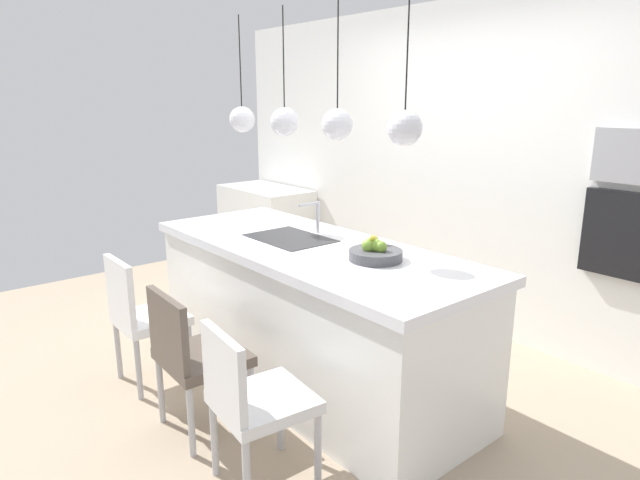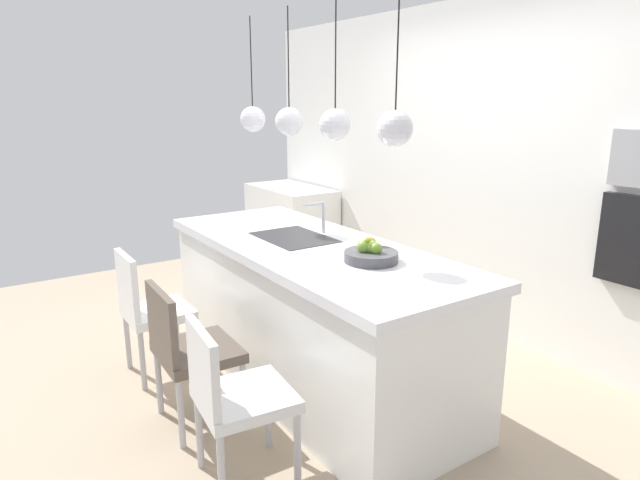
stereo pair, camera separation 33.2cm
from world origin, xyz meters
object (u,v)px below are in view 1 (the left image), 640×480
at_px(chair_near, 141,314).
at_px(chair_far, 252,398).
at_px(fruit_bowl, 375,253).
at_px(chair_middle, 192,352).
at_px(oven, 628,236).
at_px(microwave, 640,157).

bearing_deg(chair_near, chair_far, 0.09).
relative_size(fruit_bowl, chair_middle, 0.36).
bearing_deg(oven, chair_middle, -116.82).
relative_size(oven, chair_middle, 0.66).
distance_m(microwave, chair_far, 2.73).
height_order(oven, chair_far, oven).
height_order(fruit_bowl, chair_near, fruit_bowl).
bearing_deg(chair_middle, microwave, 63.18).
distance_m(fruit_bowl, chair_near, 1.59).
xyz_separation_m(chair_near, chair_far, (1.32, 0.00, -0.01)).
height_order(fruit_bowl, oven, oven).
bearing_deg(chair_far, chair_near, -179.91).
xyz_separation_m(chair_near, chair_middle, (0.71, 0.00, -0.01)).
distance_m(oven, chair_near, 3.17).
xyz_separation_m(fruit_bowl, microwave, (0.77, 1.51, 0.51)).
xyz_separation_m(microwave, chair_far, (-0.63, -2.45, -1.02)).
height_order(microwave, chair_middle, microwave).
relative_size(oven, chair_near, 0.64).
bearing_deg(microwave, chair_near, -128.54).
xyz_separation_m(oven, chair_middle, (-1.24, -2.45, -0.51)).
xyz_separation_m(microwave, chair_middle, (-1.24, -2.45, -1.01)).
bearing_deg(fruit_bowl, oven, 62.99).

